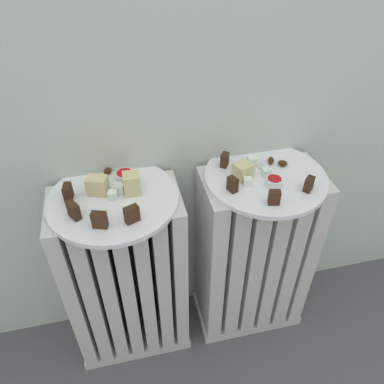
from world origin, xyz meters
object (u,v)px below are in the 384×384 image
Objects in this scene: plate_right at (265,177)px; fork at (267,173)px; radiator_right at (253,256)px; plate_left at (113,199)px; radiator_left at (127,279)px; jam_bowl_right at (274,182)px; jam_bowl_left at (125,176)px.

plate_right is 0.01m from fork.
plate_left reaches higher than radiator_right.
radiator_left and radiator_right have the same top height.
plate_right is 7.59× the size of jam_bowl_right.
jam_bowl_right is 0.38× the size of fork.
radiator_right is 0.30m from fork.
radiator_right is 0.48m from plate_left.
plate_left is 1.00× the size of plate_right.
plate_left is at bearing 173.50° from jam_bowl_right.
jam_bowl_left reaches higher than radiator_right.
plate_left is 0.38m from fork.
radiator_right is at bearing 93.35° from jam_bowl_right.
fork reaches higher than plate_left.
jam_bowl_left is 0.44× the size of fork.
radiator_right is at bearing -131.75° from fork.
radiator_right is 5.44× the size of fork.
plate_left is at bearing 180.00° from plate_right.
radiator_left is 0.30m from plate_left.
jam_bowl_right reaches higher than fork.
fork reaches higher than radiator_right.
radiator_right is 12.40× the size of jam_bowl_left.
plate_left is (-0.37, 0.00, 0.30)m from radiator_right.
radiator_left is 1.89× the size of plate_right.
radiator_left is 5.44× the size of fork.
radiator_right is 0.47m from jam_bowl_left.
jam_bowl_right reaches higher than radiator_left.
plate_right is 2.89× the size of fork.
plate_left reaches higher than radiator_left.
plate_right is at bearing -9.48° from jam_bowl_left.
plate_left is at bearing -116.57° from radiator_left.
jam_bowl_left is 0.36m from jam_bowl_right.
plate_left is 2.89× the size of fork.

